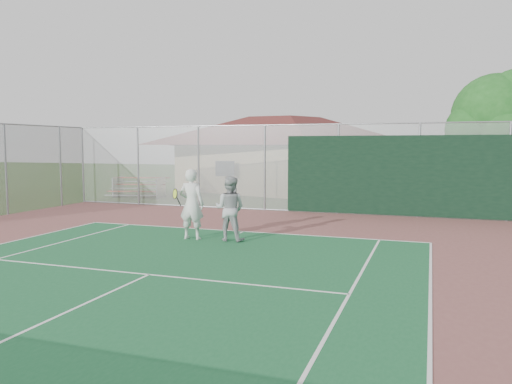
# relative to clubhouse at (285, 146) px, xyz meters

# --- Properties ---
(back_fence) EXTENTS (20.08, 0.11, 3.53)m
(back_fence) POSITION_rel_clubhouse_xyz_m (4.79, -8.78, -0.95)
(back_fence) COLOR gray
(back_fence) RESTS_ON ground
(side_fence_left) EXTENTS (0.08, 9.00, 3.50)m
(side_fence_left) POSITION_rel_clubhouse_xyz_m (-7.32, -13.26, -0.86)
(side_fence_left) COLOR gray
(side_fence_left) RESTS_ON ground
(clubhouse) EXTENTS (13.71, 11.07, 5.15)m
(clubhouse) POSITION_rel_clubhouse_xyz_m (0.00, 0.00, 0.00)
(clubhouse) COLOR tan
(clubhouse) RESTS_ON ground
(bleachers) EXTENTS (3.06, 2.18, 1.02)m
(bleachers) POSITION_rel_clubhouse_xyz_m (-6.26, -5.73, -2.08)
(bleachers) COLOR #B14029
(bleachers) RESTS_ON ground
(tree) EXTENTS (4.09, 3.87, 5.70)m
(tree) POSITION_rel_clubhouse_xyz_m (10.62, -5.54, 1.13)
(tree) COLOR #372314
(tree) RESTS_ON ground
(player_white_front) EXTENTS (0.90, 0.70, 2.00)m
(player_white_front) POSITION_rel_clubhouse_xyz_m (1.74, -15.53, -1.61)
(player_white_front) COLOR silver
(player_white_front) RESTS_ON ground
(player_grey_back) EXTENTS (0.88, 0.69, 1.80)m
(player_grey_back) POSITION_rel_clubhouse_xyz_m (2.86, -15.38, -1.71)
(player_grey_back) COLOR #A7AAAD
(player_grey_back) RESTS_ON ground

